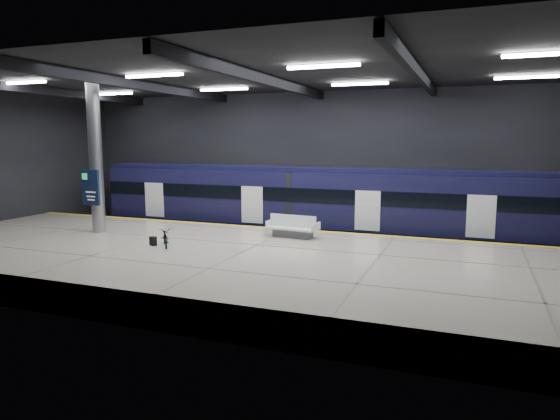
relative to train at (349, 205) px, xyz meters
The scene contains 10 objects.
ground 6.30m from the train, 112.61° to the right, with size 30.00×30.00×0.00m, color black.
room_shell 6.99m from the train, 112.63° to the right, with size 30.10×16.10×8.05m.
platform 8.45m from the train, 105.97° to the right, with size 30.00×11.00×1.10m, color #B7AC9A.
safety_strip 3.70m from the train, 129.81° to the right, with size 30.00×0.40×0.01m, color gold.
rails 3.03m from the train, behind, with size 30.00×1.52×0.16m.
train is the anchor object (origin of this frame).
bench 4.77m from the train, 107.89° to the right, with size 2.32×1.14×0.99m.
bicycle 9.86m from the train, 124.49° to the right, with size 0.52×1.49×0.79m, color #99999E.
pannier_bag 10.23m from the train, 127.27° to the right, with size 0.30×0.18×0.35m, color black.
info_column 12.42m from the train, 147.62° to the right, with size 0.90×0.78×6.90m.
Camera 1 is at (8.05, -19.23, 5.37)m, focal length 32.00 mm.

